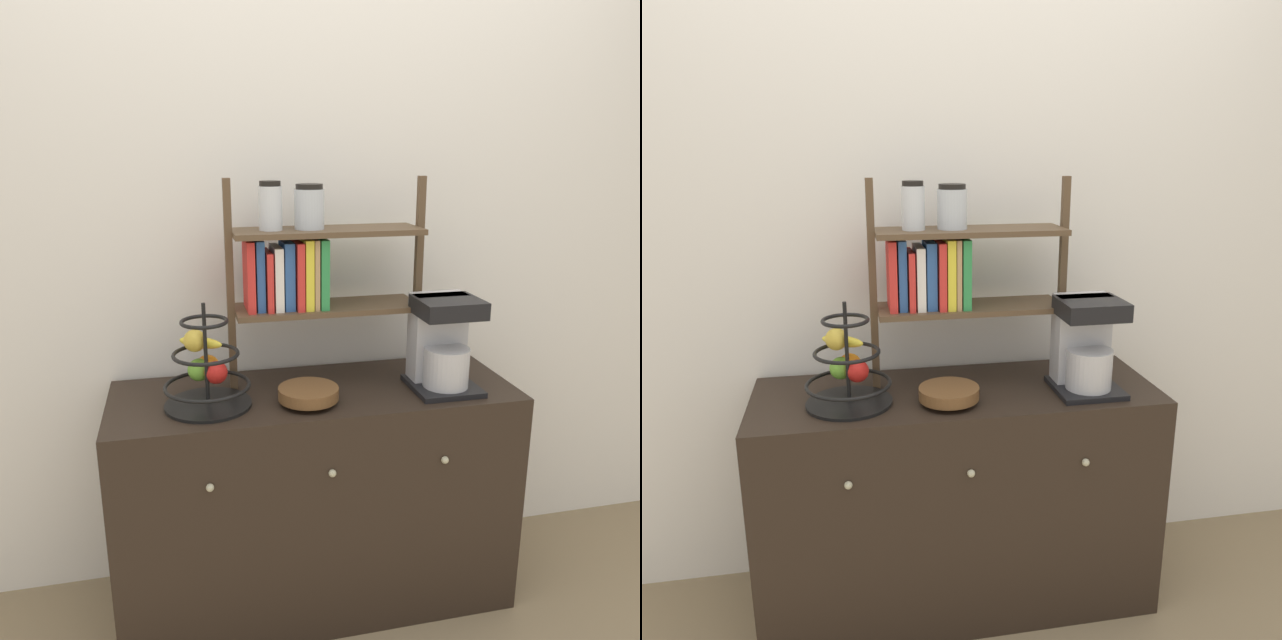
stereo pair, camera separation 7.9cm
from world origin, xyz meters
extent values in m
plane|color=#847051|center=(0.00, 0.00, 0.00)|extent=(12.00, 12.00, 0.00)
cube|color=silver|center=(0.00, 0.52, 1.30)|extent=(7.00, 0.05, 2.60)
cube|color=black|center=(0.00, 0.24, 0.40)|extent=(1.33, 0.47, 0.79)
sphere|color=#B2AD8C|center=(-0.37, -0.01, 0.62)|extent=(0.02, 0.02, 0.02)
sphere|color=#B2AD8C|center=(0.00, -0.01, 0.62)|extent=(0.02, 0.02, 0.02)
sphere|color=#B2AD8C|center=(0.37, -0.01, 0.62)|extent=(0.02, 0.02, 0.02)
cube|color=black|center=(0.42, 0.16, 0.80)|extent=(0.21, 0.23, 0.02)
cube|color=#B7B7BC|center=(0.42, 0.22, 0.95)|extent=(0.18, 0.09, 0.29)
cylinder|color=#B7B7BC|center=(0.42, 0.14, 0.87)|extent=(0.15, 0.15, 0.13)
cube|color=black|center=(0.42, 0.14, 1.07)|extent=(0.20, 0.18, 0.06)
cylinder|color=black|center=(-0.35, 0.19, 0.80)|extent=(0.27, 0.27, 0.01)
cylinder|color=black|center=(-0.35, 0.19, 0.96)|extent=(0.01, 0.01, 0.32)
torus|color=black|center=(-0.35, 0.19, 0.86)|extent=(0.27, 0.27, 0.01)
torus|color=black|center=(-0.35, 0.19, 0.96)|extent=(0.21, 0.21, 0.01)
torus|color=black|center=(-0.35, 0.19, 1.06)|extent=(0.15, 0.15, 0.01)
sphere|color=red|center=(-0.32, 0.20, 0.89)|extent=(0.07, 0.07, 0.07)
sphere|color=#6BAD33|center=(-0.37, 0.23, 0.89)|extent=(0.07, 0.07, 0.07)
sphere|color=orange|center=(-0.34, 0.25, 0.90)|extent=(0.08, 0.08, 0.08)
ellipsoid|color=yellow|center=(-0.36, 0.24, 0.98)|extent=(0.15, 0.11, 0.04)
sphere|color=gold|center=(-0.38, 0.22, 1.00)|extent=(0.07, 0.07, 0.07)
cylinder|color=brown|center=(-0.04, 0.13, 0.80)|extent=(0.10, 0.10, 0.02)
cylinder|color=brown|center=(-0.04, 0.13, 0.83)|extent=(0.19, 0.19, 0.04)
cube|color=brown|center=(-0.26, 0.31, 1.13)|extent=(0.02, 0.02, 0.69)
cube|color=brown|center=(0.38, 0.31, 1.13)|extent=(0.02, 0.02, 0.69)
cube|color=brown|center=(0.06, 0.31, 1.05)|extent=(0.61, 0.20, 0.02)
cube|color=brown|center=(0.06, 0.31, 1.31)|extent=(0.61, 0.20, 0.02)
cube|color=red|center=(-0.20, 0.31, 1.17)|extent=(0.02, 0.14, 0.23)
cube|color=#2D599E|center=(-0.17, 0.31, 1.17)|extent=(0.03, 0.12, 0.23)
cube|color=red|center=(-0.14, 0.31, 1.15)|extent=(0.02, 0.15, 0.19)
cube|color=white|center=(-0.11, 0.31, 1.16)|extent=(0.03, 0.14, 0.20)
cube|color=#2D599E|center=(-0.08, 0.31, 1.17)|extent=(0.03, 0.13, 0.22)
cube|color=red|center=(-0.04, 0.31, 1.17)|extent=(0.02, 0.16, 0.22)
cube|color=yellow|center=(-0.01, 0.31, 1.17)|extent=(0.03, 0.15, 0.23)
cube|color=tan|center=(0.01, 0.31, 1.17)|extent=(0.02, 0.16, 0.23)
cube|color=#2D8C47|center=(0.04, 0.31, 1.17)|extent=(0.03, 0.16, 0.23)
cylinder|color=silver|center=(-0.12, 0.31, 1.38)|extent=(0.07, 0.07, 0.14)
cylinder|color=black|center=(-0.12, 0.31, 1.46)|extent=(0.07, 0.07, 0.02)
cylinder|color=silver|center=(0.00, 0.31, 1.38)|extent=(0.10, 0.10, 0.13)
cylinder|color=black|center=(0.00, 0.31, 1.45)|extent=(0.09, 0.09, 0.02)
camera|label=1|loc=(-0.42, -1.64, 1.57)|focal=35.00mm
camera|label=2|loc=(-0.34, -1.66, 1.57)|focal=35.00mm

